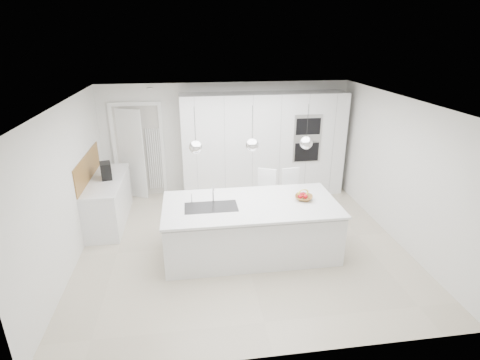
{
  "coord_description": "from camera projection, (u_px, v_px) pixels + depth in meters",
  "views": [
    {
      "loc": [
        -0.84,
        -5.69,
        3.48
      ],
      "look_at": [
        0.0,
        0.3,
        1.1
      ],
      "focal_mm": 28.0,
      "sensor_mm": 36.0,
      "label": 1
    }
  ],
  "objects": [
    {
      "name": "apple_a",
      "position": [
        303.0,
        195.0,
        6.22
      ],
      "size": [
        0.09,
        0.09,
        0.09
      ],
      "primitive_type": "sphere",
      "color": "red",
      "rests_on": "fruit_bowl"
    },
    {
      "name": "oak_backsplash",
      "position": [
        88.0,
        167.0,
        6.95
      ],
      "size": [
        0.02,
        1.8,
        0.5
      ],
      "primitive_type": "cube",
      "color": "olive",
      "rests_on": "wall_left"
    },
    {
      "name": "island_worktop",
      "position": [
        251.0,
        204.0,
        6.09
      ],
      "size": [
        2.84,
        1.4,
        0.04
      ],
      "primitive_type": "cube",
      "color": "white",
      "rests_on": "island_base"
    },
    {
      "name": "left_base_cabinets",
      "position": [
        109.0,
        202.0,
        7.26
      ],
      "size": [
        0.6,
        1.8,
        0.86
      ],
      "primitive_type": "cube",
      "color": "white",
      "rests_on": "floor"
    },
    {
      "name": "wall_back",
      "position": [
        226.0,
        139.0,
        8.47
      ],
      "size": [
        5.5,
        0.0,
        5.5
      ],
      "primitive_type": "plane",
      "rotation": [
        1.57,
        0.0,
        0.0
      ],
      "color": "silver",
      "rests_on": "ground"
    },
    {
      "name": "apple_b",
      "position": [
        305.0,
        196.0,
        6.17
      ],
      "size": [
        0.08,
        0.08,
        0.08
      ],
      "primitive_type": "sphere",
      "color": "red",
      "rests_on": "fruit_bowl"
    },
    {
      "name": "banana_bunch",
      "position": [
        303.0,
        193.0,
        6.19
      ],
      "size": [
        0.24,
        0.17,
        0.21
      ],
      "primitive_type": "torus",
      "rotation": [
        1.22,
        0.0,
        0.35
      ],
      "color": "gold",
      "rests_on": "fruit_bowl"
    },
    {
      "name": "pendant_left",
      "position": [
        196.0,
        147.0,
        5.56
      ],
      "size": [
        0.2,
        0.2,
        0.2
      ],
      "primitive_type": "sphere",
      "color": "white",
      "rests_on": "ceiling"
    },
    {
      "name": "doorway_frame",
      "position": [
        139.0,
        152.0,
        8.27
      ],
      "size": [
        1.11,
        0.08,
        2.13
      ],
      "primitive_type": null,
      "color": "white",
      "rests_on": "floor"
    },
    {
      "name": "apple_c",
      "position": [
        300.0,
        197.0,
        6.16
      ],
      "size": [
        0.08,
        0.08,
        0.08
      ],
      "primitive_type": "sphere",
      "color": "red",
      "rests_on": "fruit_bowl"
    },
    {
      "name": "island_tap",
      "position": [
        213.0,
        193.0,
        6.08
      ],
      "size": [
        0.02,
        0.02,
        0.3
      ],
      "primitive_type": "cylinder",
      "color": "white",
      "rests_on": "island_worktop"
    },
    {
      "name": "fruit_bowl",
      "position": [
        304.0,
        198.0,
        6.2
      ],
      "size": [
        0.38,
        0.38,
        0.07
      ],
      "primitive_type": "imported",
      "rotation": [
        0.0,
        0.0,
        -0.37
      ],
      "color": "olive",
      "rests_on": "island_worktop"
    },
    {
      "name": "oven_stack",
      "position": [
        307.0,
        139.0,
        8.09
      ],
      "size": [
        0.62,
        0.04,
        1.05
      ],
      "primitive_type": null,
      "color": "#A5A5A8",
      "rests_on": "tall_cabinets"
    },
    {
      "name": "left_worktop",
      "position": [
        106.0,
        180.0,
        7.09
      ],
      "size": [
        0.62,
        1.82,
        0.04
      ],
      "primitive_type": "cube",
      "color": "white",
      "rests_on": "left_base_cabinets"
    },
    {
      "name": "apple_extra_3",
      "position": [
        301.0,
        195.0,
        6.22
      ],
      "size": [
        0.08,
        0.08,
        0.08
      ],
      "primitive_type": "sphere",
      "color": "red",
      "rests_on": "fruit_bowl"
    },
    {
      "name": "wall_left",
      "position": [
        68.0,
        187.0,
        5.81
      ],
      "size": [
        0.0,
        5.0,
        5.0
      ],
      "primitive_type": "plane",
      "rotation": [
        1.57,
        0.0,
        1.57
      ],
      "color": "silver",
      "rests_on": "ground"
    },
    {
      "name": "ceiling",
      "position": [
        243.0,
        102.0,
        5.71
      ],
      "size": [
        5.5,
        5.5,
        0.0
      ],
      "primitive_type": "plane",
      "rotation": [
        3.14,
        0.0,
        0.0
      ],
      "color": "white",
      "rests_on": "wall_back"
    },
    {
      "name": "tall_cabinets",
      "position": [
        264.0,
        145.0,
        8.34
      ],
      "size": [
        3.6,
        0.6,
        2.3
      ],
      "primitive_type": "cube",
      "color": "white",
      "rests_on": "floor"
    },
    {
      "name": "floor",
      "position": [
        242.0,
        244.0,
        6.63
      ],
      "size": [
        5.5,
        5.5,
        0.0
      ],
      "primitive_type": "plane",
      "color": "beige",
      "rests_on": "ground"
    },
    {
      "name": "island_base",
      "position": [
        251.0,
        230.0,
        6.2
      ],
      "size": [
        2.8,
        1.2,
        0.86
      ],
      "primitive_type": "cube",
      "color": "white",
      "rests_on": "floor"
    },
    {
      "name": "pendant_mid",
      "position": [
        252.0,
        145.0,
        5.67
      ],
      "size": [
        0.2,
        0.2,
        0.2
      ],
      "primitive_type": "sphere",
      "color": "white",
      "rests_on": "ceiling"
    },
    {
      "name": "espresso_machine",
      "position": [
        106.0,
        171.0,
        7.06
      ],
      "size": [
        0.25,
        0.33,
        0.32
      ],
      "primitive_type": "cube",
      "rotation": [
        0.0,
        0.0,
        0.24
      ],
      "color": "black",
      "rests_on": "left_worktop"
    },
    {
      "name": "pendant_right",
      "position": [
        306.0,
        143.0,
        5.78
      ],
      "size": [
        0.2,
        0.2,
        0.2
      ],
      "primitive_type": "sphere",
      "color": "white",
      "rests_on": "ceiling"
    },
    {
      "name": "island_sink",
      "position": [
        211.0,
        212.0,
        5.98
      ],
      "size": [
        0.84,
        0.44,
        0.18
      ],
      "primitive_type": null,
      "color": "#3F3F42",
      "rests_on": "island_worktop"
    },
    {
      "name": "hallway_door",
      "position": [
        127.0,
        154.0,
        8.2
      ],
      "size": [
        0.76,
        0.38,
        2.0
      ],
      "primitive_type": "cube",
      "rotation": [
        0.0,
        0.0,
        -0.44
      ],
      "color": "white",
      "rests_on": "floor"
    },
    {
      "name": "bar_stool_left",
      "position": [
        268.0,
        200.0,
        7.04
      ],
      "size": [
        0.55,
        0.62,
        1.11
      ],
      "primitive_type": null,
      "rotation": [
        0.0,
        0.0,
        -0.43
      ],
      "color": "white",
      "rests_on": "floor"
    },
    {
      "name": "radiator",
      "position": [
        155.0,
        159.0,
        8.37
      ],
      "size": [
        0.32,
        0.04,
        1.4
      ],
      "primitive_type": null,
      "color": "white",
      "rests_on": "floor"
    },
    {
      "name": "bar_stool_right",
      "position": [
        291.0,
        198.0,
        7.16
      ],
      "size": [
        0.42,
        0.54,
        1.09
      ],
      "primitive_type": null,
      "rotation": [
        0.0,
        0.0,
        0.13
      ],
      "color": "white",
      "rests_on": "floor"
    }
  ]
}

